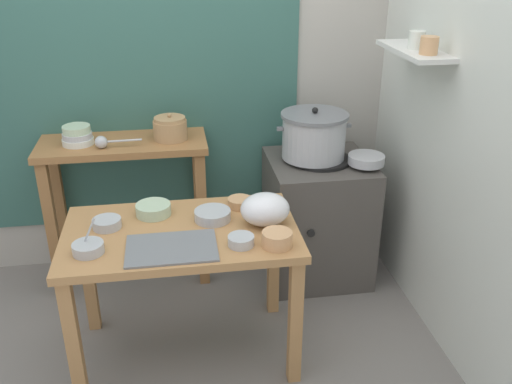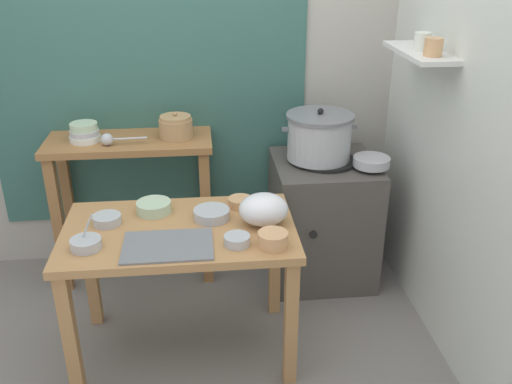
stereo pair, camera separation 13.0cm
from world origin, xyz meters
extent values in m
plane|color=gray|center=(0.00, 0.00, 0.00)|extent=(9.00, 9.00, 0.00)
cube|color=#B2ADA3|center=(0.10, 1.10, 1.30)|extent=(4.40, 0.10, 2.60)
cube|color=#38665B|center=(-0.15, 1.04, 1.35)|extent=(1.90, 0.02, 2.10)
cube|color=silver|center=(1.40, 0.20, 1.30)|extent=(0.10, 3.20, 2.60)
cube|color=silver|center=(1.25, 0.40, 1.45)|extent=(0.20, 0.56, 0.02)
cylinder|color=tan|center=(1.25, 0.24, 1.50)|extent=(0.09, 0.09, 0.08)
cylinder|color=silver|center=(1.25, 0.39, 1.51)|extent=(0.08, 0.08, 0.09)
cube|color=#B27F4C|center=(0.03, 0.05, 0.70)|extent=(1.10, 0.66, 0.04)
cube|color=#B27F4C|center=(-0.47, -0.23, 0.34)|extent=(0.06, 0.06, 0.68)
cube|color=#B27F4C|center=(0.53, -0.23, 0.34)|extent=(0.06, 0.06, 0.68)
cube|color=#B27F4C|center=(-0.47, 0.33, 0.34)|extent=(0.06, 0.06, 0.68)
cube|color=#B27F4C|center=(0.53, 0.33, 0.34)|extent=(0.06, 0.06, 0.68)
cube|color=#9E6B3D|center=(-0.27, 0.83, 0.88)|extent=(0.96, 0.40, 0.04)
cube|color=#9E6B3D|center=(-0.70, 0.68, 0.43)|extent=(0.06, 0.06, 0.86)
cube|color=#9E6B3D|center=(0.16, 0.68, 0.43)|extent=(0.06, 0.06, 0.86)
cube|color=#9E6B3D|center=(-0.70, 0.98, 0.43)|extent=(0.06, 0.06, 0.86)
cube|color=#9E6B3D|center=(0.16, 0.98, 0.43)|extent=(0.06, 0.06, 0.86)
cube|color=#4C4742|center=(0.88, 0.70, 0.38)|extent=(0.60, 0.60, 0.76)
cylinder|color=black|center=(0.88, 0.70, 0.77)|extent=(0.36, 0.36, 0.02)
cylinder|color=black|center=(0.76, 0.40, 0.45)|extent=(0.04, 0.02, 0.04)
cylinder|color=#B7BABF|center=(0.84, 0.72, 0.90)|extent=(0.37, 0.37, 0.25)
cylinder|color=slate|center=(0.84, 0.72, 1.04)|extent=(0.39, 0.39, 0.02)
sphere|color=black|center=(0.84, 0.72, 1.07)|extent=(0.04, 0.04, 0.04)
cube|color=slate|center=(0.64, 0.72, 0.97)|extent=(0.04, 0.02, 0.02)
cube|color=slate|center=(1.04, 0.72, 0.97)|extent=(0.04, 0.02, 0.02)
cylinder|color=tan|center=(0.01, 0.83, 0.96)|extent=(0.19, 0.19, 0.11)
cylinder|color=tan|center=(0.01, 0.83, 1.02)|extent=(0.18, 0.18, 0.02)
sphere|color=tan|center=(0.01, 0.83, 1.04)|extent=(0.02, 0.02, 0.02)
cylinder|color=silver|center=(-0.51, 0.82, 0.92)|extent=(0.18, 0.18, 0.04)
cylinder|color=#B7BABF|center=(-0.51, 0.82, 0.95)|extent=(0.16, 0.16, 0.03)
cylinder|color=#B7D1AD|center=(-0.51, 0.82, 0.99)|extent=(0.15, 0.15, 0.04)
sphere|color=#B7BABF|center=(-0.37, 0.74, 0.94)|extent=(0.07, 0.07, 0.07)
cylinder|color=#B7BABF|center=(-0.24, 0.74, 0.94)|extent=(0.19, 0.02, 0.01)
cube|color=slate|center=(-0.01, -0.12, 0.72)|extent=(0.40, 0.28, 0.01)
ellipsoid|color=white|center=(0.43, 0.05, 0.80)|extent=(0.24, 0.20, 0.16)
cylinder|color=#B7BABF|center=(1.11, 0.57, 0.81)|extent=(0.21, 0.21, 0.05)
cylinder|color=#B7BABF|center=(-0.37, -0.10, 0.74)|extent=(0.14, 0.14, 0.05)
cylinder|color=#BFB28C|center=(-0.37, -0.10, 0.76)|extent=(0.12, 0.12, 0.01)
cylinder|color=#B7BABF|center=(-0.37, -0.08, 0.80)|extent=(0.08, 0.03, 0.16)
cylinder|color=#B7BABF|center=(0.19, 0.13, 0.74)|extent=(0.18, 0.18, 0.05)
cylinder|color=#BFB28C|center=(0.19, 0.13, 0.76)|extent=(0.15, 0.15, 0.01)
cylinder|color=#B7BABF|center=(-0.31, 0.13, 0.74)|extent=(0.14, 0.14, 0.05)
cylinder|color=maroon|center=(-0.31, 0.13, 0.76)|extent=(0.11, 0.11, 0.01)
cylinder|color=tan|center=(0.45, -0.16, 0.75)|extent=(0.14, 0.14, 0.07)
cylinder|color=maroon|center=(0.45, -0.16, 0.78)|extent=(0.12, 0.12, 0.01)
cylinder|color=#B7D1AD|center=(-0.10, 0.23, 0.75)|extent=(0.17, 0.17, 0.06)
cylinder|color=maroon|center=(-0.10, 0.23, 0.77)|extent=(0.15, 0.15, 0.01)
cylinder|color=tan|center=(0.34, 0.25, 0.74)|extent=(0.12, 0.12, 0.05)
cylinder|color=maroon|center=(0.34, 0.25, 0.76)|extent=(0.10, 0.10, 0.01)
cylinder|color=#B7BABF|center=(0.29, -0.13, 0.74)|extent=(0.12, 0.12, 0.05)
cylinder|color=maroon|center=(0.29, -0.13, 0.76)|extent=(0.10, 0.10, 0.01)
camera|label=1|loc=(0.02, -2.28, 1.98)|focal=39.17mm
camera|label=2|loc=(0.15, -2.30, 1.98)|focal=39.17mm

